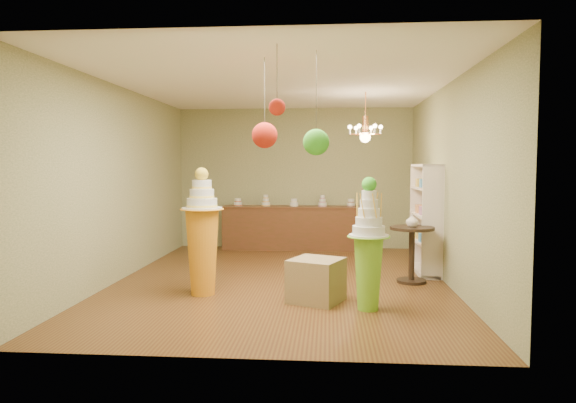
# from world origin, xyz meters

# --- Properties ---
(floor) EXTENTS (6.50, 6.50, 0.00)m
(floor) POSITION_xyz_m (0.00, 0.00, 0.00)
(floor) COLOR #543316
(floor) RESTS_ON ground
(ceiling) EXTENTS (6.50, 6.50, 0.00)m
(ceiling) POSITION_xyz_m (0.00, 0.00, 3.00)
(ceiling) COLOR white
(ceiling) RESTS_ON ground
(wall_back) EXTENTS (5.00, 0.04, 3.00)m
(wall_back) POSITION_xyz_m (0.00, 3.25, 1.50)
(wall_back) COLOR #8F9265
(wall_back) RESTS_ON ground
(wall_front) EXTENTS (5.00, 0.04, 3.00)m
(wall_front) POSITION_xyz_m (0.00, -3.25, 1.50)
(wall_front) COLOR #8F9265
(wall_front) RESTS_ON ground
(wall_left) EXTENTS (0.04, 6.50, 3.00)m
(wall_left) POSITION_xyz_m (-2.50, 0.00, 1.50)
(wall_left) COLOR #8F9265
(wall_left) RESTS_ON ground
(wall_right) EXTENTS (0.04, 6.50, 3.00)m
(wall_right) POSITION_xyz_m (2.50, 0.00, 1.50)
(wall_right) COLOR #8F9265
(wall_right) RESTS_ON ground
(pedestal_green) EXTENTS (0.60, 0.60, 1.64)m
(pedestal_green) POSITION_xyz_m (1.22, -1.53, 0.68)
(pedestal_green) COLOR #77C12A
(pedestal_green) RESTS_ON floor
(pedestal_orange) EXTENTS (0.67, 0.67, 1.75)m
(pedestal_orange) POSITION_xyz_m (-1.00, -0.94, 0.74)
(pedestal_orange) COLOR orange
(pedestal_orange) RESTS_ON floor
(burlap_riser) EXTENTS (0.81, 0.81, 0.56)m
(burlap_riser) POSITION_xyz_m (0.57, -1.19, 0.28)
(burlap_riser) COLOR #90774E
(burlap_riser) RESTS_ON floor
(sideboard) EXTENTS (3.04, 0.54, 1.16)m
(sideboard) POSITION_xyz_m (0.00, 2.97, 0.48)
(sideboard) COLOR #55301A
(sideboard) RESTS_ON floor
(shelving_unit) EXTENTS (0.33, 1.20, 1.80)m
(shelving_unit) POSITION_xyz_m (2.34, 0.80, 0.90)
(shelving_unit) COLOR silver
(shelving_unit) RESTS_ON floor
(round_table) EXTENTS (0.79, 0.79, 0.85)m
(round_table) POSITION_xyz_m (1.99, 0.02, 0.55)
(round_table) COLOR black
(round_table) RESTS_ON floor
(vase) EXTENTS (0.19, 0.19, 0.19)m
(vase) POSITION_xyz_m (1.99, 0.02, 0.95)
(vase) COLOR silver
(vase) RESTS_ON round_table
(pom_red_left) EXTENTS (0.29, 0.29, 1.03)m
(pom_red_left) POSITION_xyz_m (-0.01, -1.96, 2.12)
(pom_red_left) COLOR #433F30
(pom_red_left) RESTS_ON ceiling
(pom_green_mid) EXTENTS (0.28, 0.28, 1.11)m
(pom_green_mid) POSITION_xyz_m (0.59, -2.28, 2.03)
(pom_green_mid) COLOR #433F30
(pom_green_mid) RESTS_ON ceiling
(pom_red_right) EXTENTS (0.17, 0.17, 0.72)m
(pom_red_right) POSITION_xyz_m (0.20, -2.59, 2.37)
(pom_red_right) COLOR #433F30
(pom_red_right) RESTS_ON ceiling
(chandelier) EXTENTS (0.63, 0.63, 0.85)m
(chandelier) POSITION_xyz_m (1.33, 0.88, 2.30)
(chandelier) COLOR #F29755
(chandelier) RESTS_ON ceiling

